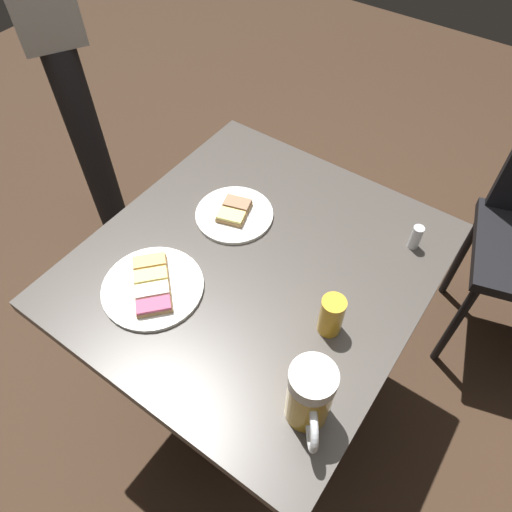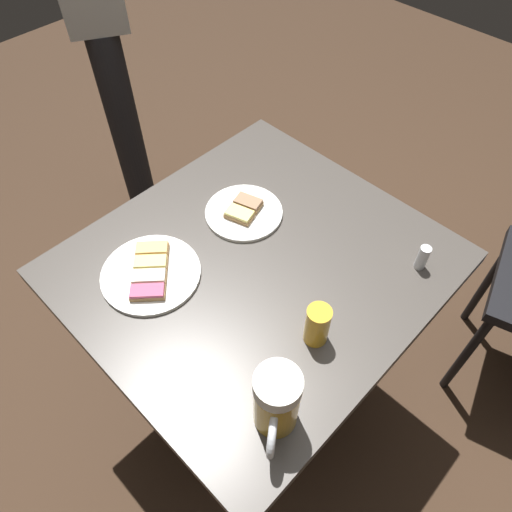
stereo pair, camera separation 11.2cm
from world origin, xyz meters
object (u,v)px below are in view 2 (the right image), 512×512
(beer_mug, at_px, (276,403))
(plate_near, at_px, (151,273))
(plate_far, at_px, (244,212))
(beer_glass_small, at_px, (317,325))
(salt_shaker, at_px, (422,257))

(beer_mug, bearing_deg, plate_near, -95.89)
(plate_far, distance_m, beer_glass_small, 0.40)
(beer_glass_small, bearing_deg, plate_far, -112.15)
(plate_far, distance_m, salt_shaker, 0.45)
(beer_mug, relative_size, beer_glass_small, 1.61)
(beer_mug, height_order, salt_shaker, beer_mug)
(plate_near, xyz_separation_m, beer_glass_small, (-0.14, 0.38, 0.04))
(salt_shaker, bearing_deg, plate_near, -43.19)
(beer_glass_small, distance_m, salt_shaker, 0.32)
(beer_mug, distance_m, salt_shaker, 0.51)
(plate_far, relative_size, beer_glass_small, 1.98)
(plate_far, distance_m, beer_mug, 0.55)
(plate_far, relative_size, salt_shaker, 3.02)
(plate_near, bearing_deg, beer_mug, 84.11)
(beer_glass_small, bearing_deg, salt_shaker, 170.41)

